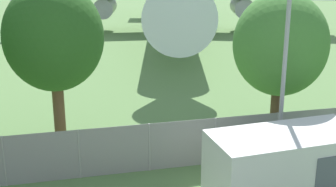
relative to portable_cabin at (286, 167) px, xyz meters
The scene contains 5 objects.
perimeter_fence 5.01m from the portable_cabin, 140.79° to the left, with size 56.07×0.07×1.86m.
portable_cabin is the anchor object (origin of this frame).
tree_left_of_cabin 9.47m from the portable_cabin, 143.24° to the left, with size 3.72×3.72×6.86m.
tree_far_right 5.87m from the portable_cabin, 67.96° to the left, with size 3.85×3.85×6.35m.
light_mast 4.31m from the portable_cabin, 68.74° to the left, with size 0.44×0.44×7.67m.
Camera 1 is at (-3.03, -5.98, 7.94)m, focal length 50.00 mm.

